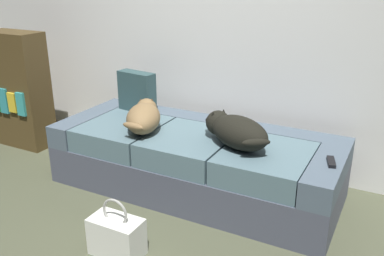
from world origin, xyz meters
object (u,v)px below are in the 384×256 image
Objects in this scene: couch at (195,161)px; throw_pillow at (137,91)px; dog_dark at (235,131)px; bookshelf at (20,90)px; handbag at (117,236)px; dog_tan at (144,116)px; tv_remote at (331,162)px.

couch is 6.43× the size of throw_pillow.
dog_dark is 2.28m from bookshelf.
dog_tan is at bearing 112.00° from handbag.
dog_tan is 0.52× the size of bookshelf.
throw_pillow reaches higher than couch.
bookshelf is (-1.53, 0.17, -0.03)m from dog_tan.
handbag is (0.33, -0.83, -0.45)m from dog_tan.
tv_remote is 2.93m from bookshelf.
throw_pillow is (-1.05, 0.34, 0.06)m from dog_dark.
throw_pillow is 0.90× the size of handbag.
dog_dark is 1.05m from handbag.
dog_tan is 1.39m from tv_remote.
handbag is 2.16m from bookshelf.
throw_pillow reaches higher than dog_dark.
throw_pillow is at bearing 130.64° from dog_tan.
tv_remote is at bearing -2.59° from bookshelf.
bookshelf is at bearing -171.04° from throw_pillow.
tv_remote is 1.41m from handbag.
tv_remote is (1.01, -0.09, 0.25)m from couch.
dog_dark is at bearing -3.62° from bookshelf.
dog_tan is 0.74m from dog_dark.
bookshelf is at bearing 151.95° from handbag.
handbag is (0.64, -1.19, -0.52)m from throw_pillow.
bookshelf is at bearing 176.38° from dog_dark.
dog_dark is (0.74, 0.02, 0.01)m from dog_tan.
throw_pillow is 0.31× the size of bookshelf.
bookshelf is (-2.27, 0.14, -0.04)m from dog_dark.
bookshelf is (-2.92, 0.13, 0.06)m from tv_remote.
throw_pillow is (-0.31, 0.36, 0.07)m from dog_tan.
dog_dark is 4.08× the size of tv_remote.
handbag is at bearing -92.49° from couch.
throw_pillow is 1.24m from bookshelf.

